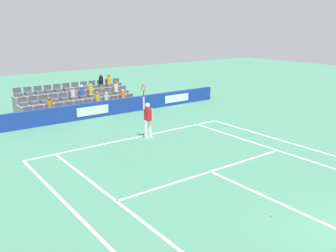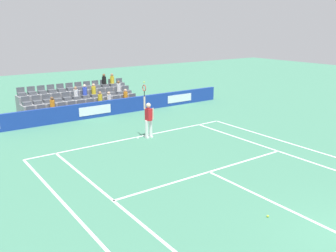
{
  "view_description": "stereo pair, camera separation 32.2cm",
  "coord_description": "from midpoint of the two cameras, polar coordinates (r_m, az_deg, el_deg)",
  "views": [
    {
      "loc": [
        9.1,
        3.1,
        5.48
      ],
      "look_at": [
        -0.24,
        -9.48,
        1.1
      ],
      "focal_mm": 38.9,
      "sensor_mm": 36.0,
      "label": 1
    },
    {
      "loc": [
        8.84,
        3.29,
        5.48
      ],
      "look_at": [
        -0.24,
        -9.48,
        1.1
      ],
      "focal_mm": 38.9,
      "sensor_mm": 36.0,
      "label": 2
    }
  ],
  "objects": [
    {
      "name": "line_baseline",
      "position": [
        18.39,
        -5.6,
        -1.78
      ],
      "size": [
        10.97,
        0.1,
        0.01
      ],
      "primitive_type": "cube",
      "color": "white",
      "rests_on": "ground"
    },
    {
      "name": "line_service",
      "position": [
        14.23,
        6.02,
        -7.1
      ],
      "size": [
        8.23,
        0.1,
        0.01
      ],
      "primitive_type": "cube",
      "color": "white",
      "rests_on": "ground"
    },
    {
      "name": "line_centre_service",
      "position": [
        12.3,
        16.32,
        -11.49
      ],
      "size": [
        0.1,
        6.4,
        0.01
      ],
      "primitive_type": "cube",
      "color": "white",
      "rests_on": "ground"
    },
    {
      "name": "line_singles_sideline_left",
      "position": [
        11.71,
        -7.8,
        -12.42
      ],
      "size": [
        0.1,
        11.89,
        0.01
      ],
      "primitive_type": "cube",
      "color": "white",
      "rests_on": "ground"
    },
    {
      "name": "line_singles_sideline_right",
      "position": [
        16.88,
        17.47,
        -4.07
      ],
      "size": [
        0.1,
        11.89,
        0.01
      ],
      "primitive_type": "cube",
      "color": "white",
      "rests_on": "ground"
    },
    {
      "name": "line_doubles_sideline_left",
      "position": [
        11.21,
        -14.12,
        -14.13
      ],
      "size": [
        0.1,
        11.89,
        0.01
      ],
      "primitive_type": "cube",
      "color": "white",
      "rests_on": "ground"
    },
    {
      "name": "line_doubles_sideline_right",
      "position": [
        17.96,
        20.07,
        -3.12
      ],
      "size": [
        0.1,
        11.89,
        0.01
      ],
      "primitive_type": "cube",
      "color": "white",
      "rests_on": "ground"
    },
    {
      "name": "line_centre_mark",
      "position": [
        18.31,
        -5.44,
        -1.86
      ],
      "size": [
        0.1,
        0.2,
        0.01
      ],
      "primitive_type": "cube",
      "color": "white",
      "rests_on": "ground"
    },
    {
      "name": "sponsor_barrier",
      "position": [
        22.54,
        -12.2,
        2.43
      ],
      "size": [
        19.29,
        0.22,
        0.95
      ],
      "color": "#193899",
      "rests_on": "ground"
    },
    {
      "name": "tennis_player",
      "position": [
        18.02,
        -3.71,
        1.16
      ],
      "size": [
        0.53,
        0.36,
        2.85
      ],
      "color": "white",
      "rests_on": "ground"
    },
    {
      "name": "stadium_stand",
      "position": [
        24.61,
        -14.4,
        3.57
      ],
      "size": [
        7.44,
        2.85,
        2.19
      ],
      "color": "gray",
      "rests_on": "ground"
    },
    {
      "name": "loose_tennis_ball",
      "position": [
        11.46,
        15.1,
        -13.33
      ],
      "size": [
        0.07,
        0.07,
        0.07
      ],
      "primitive_type": "sphere",
      "color": "#D1E533",
      "rests_on": "ground"
    }
  ]
}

